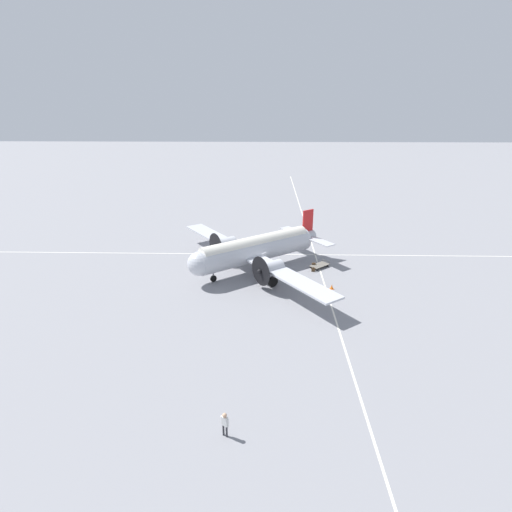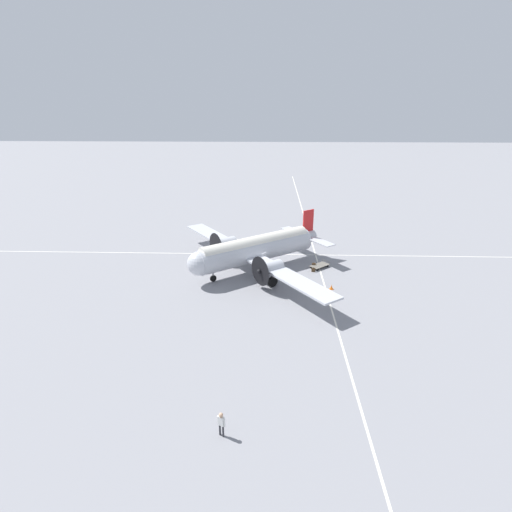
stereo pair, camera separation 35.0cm
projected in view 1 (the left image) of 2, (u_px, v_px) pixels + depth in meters
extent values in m
plane|color=gray|center=(256.00, 270.00, 45.08)|extent=(300.00, 300.00, 0.00)
cube|color=silver|center=(257.00, 254.00, 49.70)|extent=(120.00, 0.16, 0.01)
cube|color=silver|center=(320.00, 271.00, 44.91)|extent=(0.16, 120.00, 0.01)
cylinder|color=silver|center=(256.00, 250.00, 44.20)|extent=(12.85, 10.38, 2.61)
cylinder|color=silver|center=(256.00, 244.00, 43.94)|extent=(11.84, 9.34, 1.82)
sphere|color=silver|center=(199.00, 264.00, 40.48)|extent=(2.48, 2.48, 2.48)
cylinder|color=silver|center=(304.00, 237.00, 47.88)|extent=(3.05, 2.77, 1.43)
cube|color=red|center=(308.00, 222.00, 47.49)|extent=(1.32, 1.02, 3.00)
cube|color=silver|center=(306.00, 236.00, 48.01)|extent=(6.12, 7.67, 0.10)
cube|color=silver|center=(248.00, 255.00, 43.78)|extent=(17.47, 22.75, 0.20)
cylinder|color=silver|center=(271.00, 268.00, 40.19)|extent=(2.78, 2.57, 1.43)
cylinder|color=black|center=(261.00, 271.00, 39.49)|extent=(1.81, 2.45, 3.01)
sphere|color=black|center=(260.00, 271.00, 39.43)|extent=(0.50, 0.50, 0.50)
cylinder|color=silver|center=(225.00, 244.00, 47.10)|extent=(2.78, 2.57, 1.43)
cylinder|color=black|center=(216.00, 246.00, 46.40)|extent=(1.81, 2.45, 3.01)
sphere|color=black|center=(215.00, 246.00, 46.34)|extent=(0.50, 0.50, 0.50)
cylinder|color=#4C4C51|center=(273.00, 277.00, 40.70)|extent=(0.18, 0.18, 0.97)
cylinder|color=black|center=(273.00, 282.00, 40.88)|extent=(1.06, 0.89, 1.10)
cylinder|color=#4C4C51|center=(227.00, 252.00, 47.61)|extent=(0.18, 0.18, 0.97)
cylinder|color=black|center=(228.00, 255.00, 47.79)|extent=(1.06, 0.89, 1.10)
cylinder|color=#4C4C51|center=(213.00, 275.00, 41.89)|extent=(0.14, 0.14, 0.88)
cylinder|color=black|center=(213.00, 279.00, 42.05)|extent=(0.67, 0.56, 0.70)
cylinder|color=#2D2D33|center=(223.00, 430.00, 22.69)|extent=(0.11, 0.11, 0.78)
cylinder|color=#2D2D33|center=(227.00, 431.00, 22.58)|extent=(0.11, 0.11, 0.78)
cube|color=white|center=(225.00, 421.00, 22.39)|extent=(0.41, 0.34, 0.58)
sphere|color=tan|center=(225.00, 415.00, 22.24)|extent=(0.26, 0.26, 0.26)
cylinder|color=white|center=(221.00, 420.00, 22.52)|extent=(0.09, 0.09, 0.55)
cylinder|color=white|center=(228.00, 423.00, 22.29)|extent=(0.09, 0.09, 0.55)
cube|color=black|center=(226.00, 419.00, 22.44)|extent=(0.05, 0.03, 0.37)
cube|color=#47331E|center=(314.00, 265.00, 45.75)|extent=(0.43, 0.19, 0.51)
cube|color=#312315|center=(314.00, 263.00, 45.64)|extent=(0.16, 0.13, 0.02)
cube|color=#47331E|center=(313.00, 270.00, 44.59)|extent=(0.41, 0.13, 0.45)
cube|color=#312315|center=(313.00, 268.00, 44.50)|extent=(0.15, 0.09, 0.02)
cube|color=#6B665B|center=(319.00, 265.00, 45.65)|extent=(2.48, 2.36, 0.04)
cube|color=#6B665B|center=(326.00, 261.00, 46.22)|extent=(0.78, 0.90, 0.04)
cylinder|color=#6B665B|center=(330.00, 263.00, 45.86)|extent=(0.04, 0.04, 0.22)
cylinder|color=#6B665B|center=(322.00, 260.00, 46.65)|extent=(0.04, 0.04, 0.22)
cylinder|color=black|center=(317.00, 269.00, 44.86)|extent=(0.25, 0.23, 0.28)
cylinder|color=black|center=(311.00, 267.00, 45.53)|extent=(0.25, 0.23, 0.28)
cylinder|color=black|center=(328.00, 266.00, 45.88)|extent=(0.25, 0.23, 0.28)
cylinder|color=black|center=(321.00, 263.00, 46.55)|extent=(0.25, 0.23, 0.28)
cube|color=orange|center=(332.00, 289.00, 40.54)|extent=(0.37, 0.37, 0.03)
cone|color=orange|center=(332.00, 287.00, 40.45)|extent=(0.31, 0.31, 0.49)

